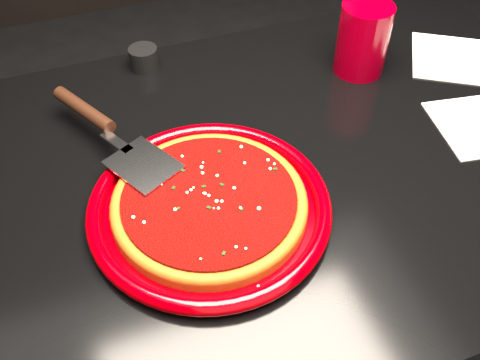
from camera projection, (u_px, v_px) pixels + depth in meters
name	position (u px, v px, depth m)	size (l,w,h in m)	color
floor	(265.00, 359.00, 1.44)	(4.00, 4.00, 0.01)	black
table	(271.00, 282.00, 1.16)	(1.20, 0.80, 0.75)	black
plate	(210.00, 207.00, 0.80)	(0.37, 0.37, 0.03)	#850003
pizza_crust	(209.00, 205.00, 0.80)	(0.29, 0.29, 0.01)	#70360D
pizza_crust_rim	(209.00, 201.00, 0.79)	(0.29, 0.29, 0.02)	#70360D
pizza_sauce	(209.00, 199.00, 0.79)	(0.26, 0.26, 0.01)	#700805
parmesan_dusting	(209.00, 196.00, 0.79)	(0.25, 0.25, 0.01)	beige
basil_flecks	(209.00, 196.00, 0.79)	(0.23, 0.23, 0.00)	black
pizza_server	(112.00, 132.00, 0.87)	(0.10, 0.35, 0.03)	#B2B5BA
cup	(363.00, 39.00, 1.02)	(0.10, 0.10, 0.14)	#8F000F
napkin_b	(451.00, 58.00, 1.09)	(0.15, 0.17, 0.00)	silver
ramekin	(144.00, 58.00, 1.06)	(0.06, 0.06, 0.04)	black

